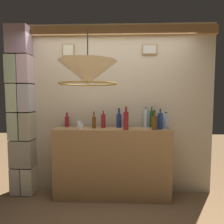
% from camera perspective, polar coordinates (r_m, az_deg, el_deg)
% --- Properties ---
extents(panelled_rear_partition, '(3.15, 0.15, 2.67)m').
position_cam_1_polar(panelled_rear_partition, '(3.15, 0.20, 2.05)').
color(panelled_rear_partition, '#BCAD8E').
rests_on(panelled_rear_partition, ground).
extents(stone_pillar, '(0.36, 0.31, 2.60)m').
position_cam_1_polar(stone_pillar, '(3.39, -24.59, -0.00)').
color(stone_pillar, '#BBB1A5').
rests_on(stone_pillar, ground).
extents(bar_shelf_unit, '(1.74, 0.34, 1.07)m').
position_cam_1_polar(bar_shelf_unit, '(3.08, 0.04, -14.69)').
color(bar_shelf_unit, '#9E7547').
rests_on(bar_shelf_unit, ground).
extents(liquor_bottle_tequila, '(0.08, 0.08, 0.31)m').
position_cam_1_polar(liquor_bottle_tequila, '(2.94, 13.82, -2.50)').
color(liquor_bottle_tequila, navy).
rests_on(liquor_bottle_tequila, bar_shelf_unit).
extents(liquor_bottle_vodka, '(0.06, 0.06, 0.31)m').
position_cam_1_polar(liquor_bottle_vodka, '(3.06, 9.75, -2.04)').
color(liquor_bottle_vodka, silver).
rests_on(liquor_bottle_vodka, bar_shelf_unit).
extents(liquor_bottle_mezcal, '(0.08, 0.08, 0.30)m').
position_cam_1_polar(liquor_bottle_mezcal, '(3.02, 2.03, -2.33)').
color(liquor_bottle_mezcal, navy).
rests_on(liquor_bottle_mezcal, bar_shelf_unit).
extents(liquor_bottle_port, '(0.05, 0.05, 0.26)m').
position_cam_1_polar(liquor_bottle_port, '(2.92, 4.02, -2.75)').
color(liquor_bottle_port, '#5C3714').
rests_on(liquor_bottle_port, bar_shelf_unit).
extents(liquor_bottle_amaro, '(0.07, 0.07, 0.24)m').
position_cam_1_polar(liquor_bottle_amaro, '(3.04, 15.36, -2.91)').
color(liquor_bottle_amaro, '#A2B3E3').
rests_on(liquor_bottle_amaro, bar_shelf_unit).
extents(liquor_bottle_sherry, '(0.07, 0.07, 0.23)m').
position_cam_1_polar(liquor_bottle_sherry, '(3.15, -12.93, -2.63)').
color(liquor_bottle_sherry, maroon).
rests_on(liquor_bottle_sherry, bar_shelf_unit).
extents(liquor_bottle_bourbon, '(0.06, 0.06, 0.25)m').
position_cam_1_polar(liquor_bottle_bourbon, '(2.96, -5.26, -2.88)').
color(liquor_bottle_bourbon, brown).
rests_on(liquor_bottle_bourbon, bar_shelf_unit).
extents(liquor_bottle_brandy, '(0.06, 0.06, 0.33)m').
position_cam_1_polar(liquor_bottle_brandy, '(3.08, 11.43, -1.93)').
color(liquor_bottle_brandy, '#175125').
rests_on(liquor_bottle_brandy, bar_shelf_unit).
extents(liquor_bottle_whiskey, '(0.07, 0.07, 0.27)m').
position_cam_1_polar(liquor_bottle_whiskey, '(2.99, -2.54, -2.56)').
color(liquor_bottle_whiskey, maroon).
rests_on(liquor_bottle_whiskey, bar_shelf_unit).
extents(liquor_bottle_vermouth, '(0.08, 0.08, 0.28)m').
position_cam_1_polar(liquor_bottle_vermouth, '(2.87, 12.21, -2.99)').
color(liquor_bottle_vermouth, brown).
rests_on(liquor_bottle_vermouth, bar_shelf_unit).
extents(liquor_bottle_rye, '(0.07, 0.07, 0.34)m').
position_cam_1_polar(liquor_bottle_rye, '(2.80, 4.07, -2.38)').
color(liquor_bottle_rye, maroon).
rests_on(liquor_bottle_rye, bar_shelf_unit).
extents(glass_tumbler_rocks, '(0.07, 0.07, 0.09)m').
position_cam_1_polar(glass_tumbler_rocks, '(2.89, -9.17, -4.14)').
color(glass_tumbler_rocks, silver).
rests_on(glass_tumbler_rocks, bar_shelf_unit).
extents(glass_tumbler_highball, '(0.06, 0.06, 0.11)m').
position_cam_1_polar(glass_tumbler_highball, '(3.00, -9.59, -3.63)').
color(glass_tumbler_highball, silver).
rests_on(glass_tumbler_highball, bar_shelf_unit).
extents(pendant_lamp, '(0.59, 0.59, 0.54)m').
position_cam_1_polar(pendant_lamp, '(2.00, -7.02, 11.02)').
color(pendant_lamp, '#EFE5C6').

